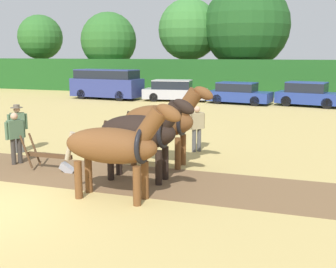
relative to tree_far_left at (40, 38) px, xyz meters
The scene contains 17 objects.
plowed_furrow_strip 33.00m from the tree_far_left, 56.17° to the right, with size 28.56×2.64×0.01m, color brown.
hedgerow 20.85m from the tree_far_left, ahead, with size 60.19×2.00×2.88m, color #1E511E.
tree_far_left is the anchor object (origin of this frame).
tree_left 8.18m from the tree_far_left, ahead, with size 5.21×5.21×7.18m.
tree_center_left 15.54m from the tree_far_left, ahead, with size 5.57×5.57×8.29m.
tree_center 20.76m from the tree_far_left, ahead, with size 7.58×7.58×9.54m.
draft_horse_lead_left 36.66m from the tree_far_left, 51.74° to the right, with size 2.97×0.90×2.36m.
draft_horse_lead_right 35.41m from the tree_far_left, 50.18° to the right, with size 2.75×0.97×2.30m.
draft_horse_trail_left 34.19m from the tree_far_left, 48.47° to the right, with size 2.90×1.02×2.50m.
plow 33.88m from the tree_far_left, 53.80° to the right, with size 1.67×0.46×1.13m.
farmer_at_plow 32.67m from the tree_far_left, 55.68° to the right, with size 0.37×0.60×1.59m.
farmer_beside_team 33.04m from the tree_far_left, 45.36° to the right, with size 0.45×0.51×1.58m.
farmer_onlooker_right 31.08m from the tree_far_left, 55.78° to the right, with size 0.49×0.48×1.65m.
parked_van 15.40m from the tree_far_left, 36.24° to the right, with size 5.48×2.46×2.19m.
parked_car_left 19.62m from the tree_far_left, 26.00° to the right, with size 4.70×2.43×1.49m.
parked_car_center_left 23.96m from the tree_far_left, 21.65° to the right, with size 4.40×2.35×1.44m.
parked_car_center 28.06m from the tree_far_left, 18.05° to the right, with size 4.30×2.50×1.56m.
Camera 1 is at (6.45, -6.87, 3.33)m, focal length 45.00 mm.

